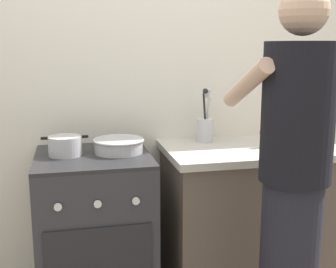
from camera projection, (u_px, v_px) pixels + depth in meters
back_wall at (178, 81)px, 2.67m from camera, size 3.20×0.10×2.50m
countertop at (249, 220)px, 2.57m from camera, size 1.00×0.60×0.90m
stove_range at (96, 235)px, 2.37m from camera, size 0.60×0.62×0.90m
pot at (65, 146)px, 2.26m from camera, size 0.24×0.17×0.10m
mixing_bowl at (119, 145)px, 2.33m from camera, size 0.28×0.28×0.08m
utensil_crock at (205, 127)px, 2.58m from camera, size 0.10×0.10×0.32m
spice_bottle at (263, 140)px, 2.44m from camera, size 0.04×0.04×0.09m
oil_bottle at (287, 130)px, 2.49m from camera, size 0.06×0.06×0.22m
person at (293, 189)px, 1.86m from camera, size 0.41×0.50×1.70m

